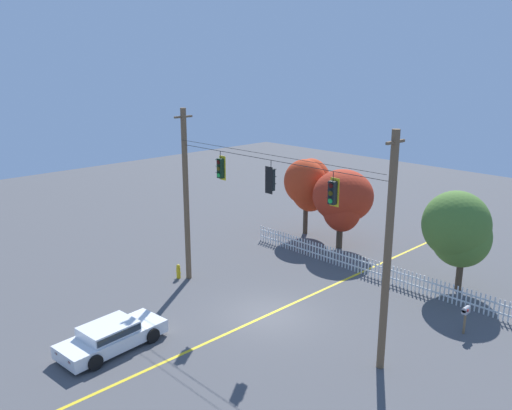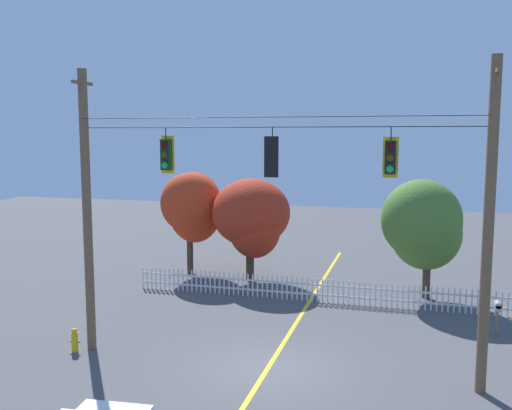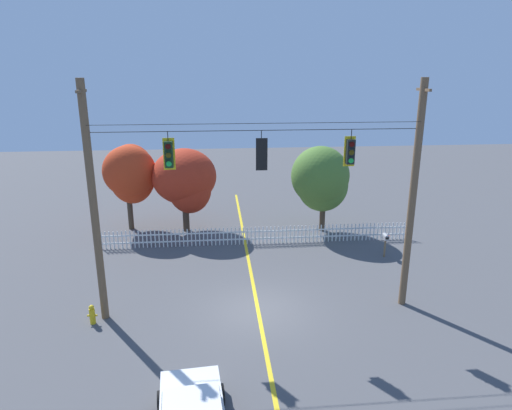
{
  "view_description": "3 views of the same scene",
  "coord_description": "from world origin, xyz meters",
  "px_view_note": "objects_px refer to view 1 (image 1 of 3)",
  "views": [
    {
      "loc": [
        16.01,
        -16.28,
        11.55
      ],
      "look_at": [
        -0.28,
        -0.52,
        5.43
      ],
      "focal_mm": 37.16,
      "sensor_mm": 36.0,
      "label": 1
    },
    {
      "loc": [
        4.14,
        -16.31,
        7.21
      ],
      "look_at": [
        -0.35,
        -0.12,
        5.12
      ],
      "focal_mm": 39.69,
      "sensor_mm": 36.0,
      "label": 2
    },
    {
      "loc": [
        -1.64,
        -16.6,
        9.6
      ],
      "look_at": [
        -0.12,
        -0.4,
        4.69
      ],
      "focal_mm": 31.69,
      "sensor_mm": 36.0,
      "label": 3
    }
  ],
  "objects_px": {
    "traffic_signal_southbound_primary": "(271,180)",
    "parked_car": "(111,335)",
    "fire_hydrant": "(178,271)",
    "roadside_mailbox": "(466,312)",
    "autumn_maple_mid": "(343,199)",
    "traffic_signal_eastbound_side": "(221,168)",
    "autumn_oak_far_east": "(458,230)",
    "traffic_signal_northbound_secondary": "(333,193)",
    "autumn_maple_near_fence": "(308,184)"
  },
  "relations": [
    {
      "from": "traffic_signal_southbound_primary",
      "to": "parked_car",
      "type": "height_order",
      "value": "traffic_signal_southbound_primary"
    },
    {
      "from": "fire_hydrant",
      "to": "roadside_mailbox",
      "type": "height_order",
      "value": "roadside_mailbox"
    },
    {
      "from": "traffic_signal_southbound_primary",
      "to": "autumn_maple_mid",
      "type": "distance_m",
      "value": 11.19
    },
    {
      "from": "traffic_signal_eastbound_side",
      "to": "roadside_mailbox",
      "type": "relative_size",
      "value": 1.11
    },
    {
      "from": "autumn_oak_far_east",
      "to": "roadside_mailbox",
      "type": "bearing_deg",
      "value": -58.11
    },
    {
      "from": "roadside_mailbox",
      "to": "fire_hydrant",
      "type": "bearing_deg",
      "value": -158.87
    },
    {
      "from": "autumn_maple_mid",
      "to": "fire_hydrant",
      "type": "relative_size",
      "value": 6.3
    },
    {
      "from": "traffic_signal_eastbound_side",
      "to": "autumn_maple_mid",
      "type": "distance_m",
      "value": 10.62
    },
    {
      "from": "traffic_signal_northbound_secondary",
      "to": "fire_hydrant",
      "type": "relative_size",
      "value": 1.78
    },
    {
      "from": "autumn_maple_mid",
      "to": "fire_hydrant",
      "type": "xyz_separation_m",
      "value": [
        -3.17,
        -10.5,
        -2.83
      ]
    },
    {
      "from": "fire_hydrant",
      "to": "autumn_maple_mid",
      "type": "bearing_deg",
      "value": 73.19
    },
    {
      "from": "traffic_signal_southbound_primary",
      "to": "roadside_mailbox",
      "type": "distance_m",
      "value": 10.27
    },
    {
      "from": "parked_car",
      "to": "roadside_mailbox",
      "type": "height_order",
      "value": "roadside_mailbox"
    },
    {
      "from": "autumn_oak_far_east",
      "to": "traffic_signal_eastbound_side",
      "type": "bearing_deg",
      "value": -131.31
    },
    {
      "from": "autumn_oak_far_east",
      "to": "parked_car",
      "type": "bearing_deg",
      "value": -113.87
    },
    {
      "from": "autumn_maple_mid",
      "to": "parked_car",
      "type": "xyz_separation_m",
      "value": [
        1.01,
        -16.93,
        -2.62
      ]
    },
    {
      "from": "traffic_signal_northbound_secondary",
      "to": "autumn_oak_far_east",
      "type": "relative_size",
      "value": 0.27
    },
    {
      "from": "parked_car",
      "to": "fire_hydrant",
      "type": "relative_size",
      "value": 5.73
    },
    {
      "from": "traffic_signal_eastbound_side",
      "to": "roadside_mailbox",
      "type": "xyz_separation_m",
      "value": [
        10.54,
        4.91,
        -5.55
      ]
    },
    {
      "from": "fire_hydrant",
      "to": "roadside_mailbox",
      "type": "xyz_separation_m",
      "value": [
        13.81,
        5.34,
        0.65
      ]
    },
    {
      "from": "traffic_signal_southbound_primary",
      "to": "autumn_maple_mid",
      "type": "height_order",
      "value": "traffic_signal_southbound_primary"
    },
    {
      "from": "traffic_signal_northbound_secondary",
      "to": "roadside_mailbox",
      "type": "height_order",
      "value": "traffic_signal_northbound_secondary"
    },
    {
      "from": "autumn_maple_near_fence",
      "to": "traffic_signal_southbound_primary",
      "type": "bearing_deg",
      "value": -57.3
    },
    {
      "from": "roadside_mailbox",
      "to": "autumn_maple_mid",
      "type": "bearing_deg",
      "value": 154.13
    },
    {
      "from": "parked_car",
      "to": "autumn_maple_mid",
      "type": "bearing_deg",
      "value": 93.41
    },
    {
      "from": "traffic_signal_northbound_secondary",
      "to": "parked_car",
      "type": "xyz_separation_m",
      "value": [
        -5.91,
        -6.86,
        -5.98
      ]
    },
    {
      "from": "autumn_maple_mid",
      "to": "autumn_oak_far_east",
      "type": "relative_size",
      "value": 0.96
    },
    {
      "from": "traffic_signal_southbound_primary",
      "to": "roadside_mailbox",
      "type": "bearing_deg",
      "value": 34.68
    },
    {
      "from": "traffic_signal_eastbound_side",
      "to": "parked_car",
      "type": "relative_size",
      "value": 0.31
    },
    {
      "from": "parked_car",
      "to": "traffic_signal_southbound_primary",
      "type": "bearing_deg",
      "value": 69.92
    },
    {
      "from": "autumn_maple_near_fence",
      "to": "parked_car",
      "type": "relative_size",
      "value": 1.15
    },
    {
      "from": "autumn_maple_near_fence",
      "to": "fire_hydrant",
      "type": "distance_m",
      "value": 11.47
    },
    {
      "from": "traffic_signal_southbound_primary",
      "to": "traffic_signal_northbound_secondary",
      "type": "bearing_deg",
      "value": 0.32
    },
    {
      "from": "traffic_signal_southbound_primary",
      "to": "autumn_oak_far_east",
      "type": "height_order",
      "value": "traffic_signal_southbound_primary"
    },
    {
      "from": "fire_hydrant",
      "to": "autumn_maple_near_fence",
      "type": "bearing_deg",
      "value": 90.66
    },
    {
      "from": "traffic_signal_northbound_secondary",
      "to": "autumn_maple_near_fence",
      "type": "relative_size",
      "value": 0.27
    },
    {
      "from": "fire_hydrant",
      "to": "parked_car",
      "type": "bearing_deg",
      "value": -57.01
    },
    {
      "from": "autumn_maple_mid",
      "to": "roadside_mailbox",
      "type": "bearing_deg",
      "value": -25.87
    },
    {
      "from": "traffic_signal_eastbound_side",
      "to": "fire_hydrant",
      "type": "xyz_separation_m",
      "value": [
        -3.27,
        -0.43,
        -6.2
      ]
    },
    {
      "from": "traffic_signal_eastbound_side",
      "to": "parked_car",
      "type": "xyz_separation_m",
      "value": [
        0.91,
        -6.87,
        -5.99
      ]
    },
    {
      "from": "autumn_oak_far_east",
      "to": "fire_hydrant",
      "type": "bearing_deg",
      "value": -139.81
    },
    {
      "from": "autumn_maple_near_fence",
      "to": "autumn_maple_mid",
      "type": "distance_m",
      "value": 3.36
    },
    {
      "from": "parked_car",
      "to": "roadside_mailbox",
      "type": "distance_m",
      "value": 15.22
    },
    {
      "from": "autumn_maple_mid",
      "to": "fire_hydrant",
      "type": "height_order",
      "value": "autumn_maple_mid"
    },
    {
      "from": "autumn_oak_far_east",
      "to": "roadside_mailbox",
      "type": "height_order",
      "value": "autumn_oak_far_east"
    },
    {
      "from": "traffic_signal_northbound_secondary",
      "to": "fire_hydrant",
      "type": "bearing_deg",
      "value": -177.58
    },
    {
      "from": "traffic_signal_southbound_primary",
      "to": "autumn_maple_mid",
      "type": "xyz_separation_m",
      "value": [
        -3.51,
        10.09,
        -3.34
      ]
    },
    {
      "from": "traffic_signal_southbound_primary",
      "to": "parked_car",
      "type": "xyz_separation_m",
      "value": [
        -2.5,
        -6.85,
        -5.96
      ]
    },
    {
      "from": "traffic_signal_eastbound_side",
      "to": "traffic_signal_northbound_secondary",
      "type": "bearing_deg",
      "value": -0.0
    },
    {
      "from": "traffic_signal_southbound_primary",
      "to": "fire_hydrant",
      "type": "relative_size",
      "value": 1.83
    }
  ]
}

